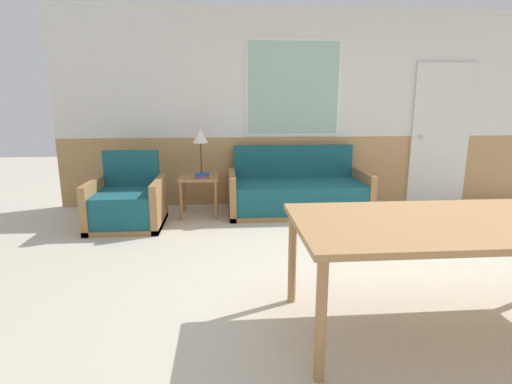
{
  "coord_description": "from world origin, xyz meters",
  "views": [
    {
      "loc": [
        -1.32,
        -3.04,
        1.47
      ],
      "look_at": [
        -1.0,
        0.96,
        0.55
      ],
      "focal_mm": 28.0,
      "sensor_mm": 36.0,
      "label": 1
    }
  ],
  "objects_px": {
    "dining_table": "(469,229)",
    "armchair": "(128,205)",
    "table_lamp": "(200,138)",
    "couch": "(297,193)",
    "side_table": "(199,183)"
  },
  "relations": [
    {
      "from": "dining_table",
      "to": "armchair",
      "type": "bearing_deg",
      "value": 137.68
    },
    {
      "from": "armchair",
      "to": "table_lamp",
      "type": "distance_m",
      "value": 1.23
    },
    {
      "from": "couch",
      "to": "dining_table",
      "type": "distance_m",
      "value": 2.96
    },
    {
      "from": "table_lamp",
      "to": "dining_table",
      "type": "distance_m",
      "value": 3.44
    },
    {
      "from": "side_table",
      "to": "dining_table",
      "type": "relative_size",
      "value": 0.24
    },
    {
      "from": "side_table",
      "to": "armchair",
      "type": "bearing_deg",
      "value": -155.43
    },
    {
      "from": "side_table",
      "to": "table_lamp",
      "type": "bearing_deg",
      "value": 69.59
    },
    {
      "from": "dining_table",
      "to": "couch",
      "type": "bearing_deg",
      "value": 100.8
    },
    {
      "from": "side_table",
      "to": "table_lamp",
      "type": "height_order",
      "value": "table_lamp"
    },
    {
      "from": "armchair",
      "to": "couch",
      "type": "bearing_deg",
      "value": 3.68
    },
    {
      "from": "side_table",
      "to": "dining_table",
      "type": "distance_m",
      "value": 3.38
    },
    {
      "from": "armchair",
      "to": "dining_table",
      "type": "relative_size",
      "value": 0.39
    },
    {
      "from": "armchair",
      "to": "side_table",
      "type": "height_order",
      "value": "armchair"
    },
    {
      "from": "armchair",
      "to": "dining_table",
      "type": "distance_m",
      "value": 3.65
    },
    {
      "from": "armchair",
      "to": "table_lamp",
      "type": "xyz_separation_m",
      "value": [
        0.86,
        0.47,
        0.75
      ]
    }
  ]
}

